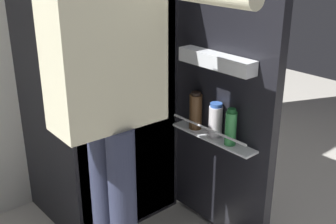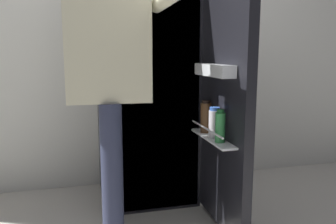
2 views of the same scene
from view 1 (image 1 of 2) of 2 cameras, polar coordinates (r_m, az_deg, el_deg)
refrigerator at (r=2.38m, az=-8.29°, el=5.32°), size 0.74×1.27×1.73m
person at (r=1.72m, az=-7.93°, el=3.88°), size 0.55×0.78×1.67m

